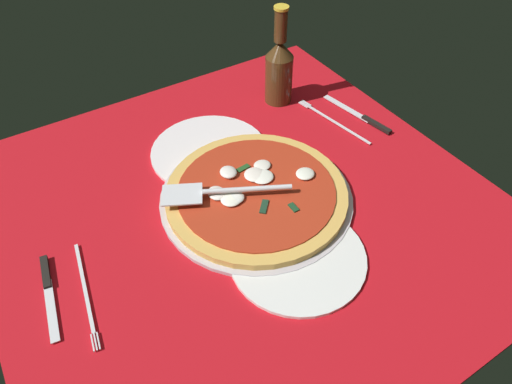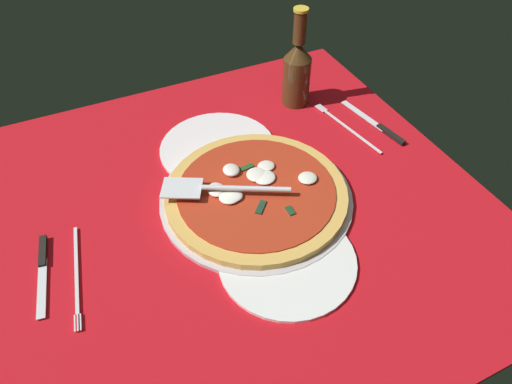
{
  "view_description": "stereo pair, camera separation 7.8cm",
  "coord_description": "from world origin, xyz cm",
  "px_view_note": "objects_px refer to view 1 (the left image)",
  "views": [
    {
      "loc": [
        54.12,
        -31.01,
        66.55
      ],
      "look_at": [
        -0.11,
        3.25,
        2.25
      ],
      "focal_mm": 32.87,
      "sensor_mm": 36.0,
      "label": 1
    },
    {
      "loc": [
        57.9,
        -24.14,
        66.55
      ],
      "look_at": [
        -0.11,
        3.25,
        2.25
      ],
      "focal_mm": 32.87,
      "sensor_mm": 36.0,
      "label": 2
    }
  ],
  "objects_px": {
    "dinner_plate_left": "(209,152)",
    "dinner_plate_right": "(297,257)",
    "place_setting_far": "(348,120)",
    "pizza_server": "(220,191)",
    "pizza": "(256,192)",
    "beer_bottle": "(279,68)",
    "place_setting_near": "(67,292)"
  },
  "relations": [
    {
      "from": "dinner_plate_left",
      "to": "place_setting_near",
      "type": "bearing_deg",
      "value": -62.8
    },
    {
      "from": "dinner_plate_left",
      "to": "beer_bottle",
      "type": "bearing_deg",
      "value": 110.08
    },
    {
      "from": "dinner_plate_left",
      "to": "dinner_plate_right",
      "type": "bearing_deg",
      "value": -0.86
    },
    {
      "from": "dinner_plate_left",
      "to": "pizza",
      "type": "bearing_deg",
      "value": 3.6
    },
    {
      "from": "place_setting_far",
      "to": "pizza_server",
      "type": "bearing_deg",
      "value": 93.14
    },
    {
      "from": "place_setting_far",
      "to": "place_setting_near",
      "type": "bearing_deg",
      "value": 90.56
    },
    {
      "from": "beer_bottle",
      "to": "place_setting_near",
      "type": "bearing_deg",
      "value": -65.52
    },
    {
      "from": "pizza_server",
      "to": "place_setting_near",
      "type": "height_order",
      "value": "pizza_server"
    },
    {
      "from": "dinner_plate_left",
      "to": "beer_bottle",
      "type": "distance_m",
      "value": 0.27
    },
    {
      "from": "dinner_plate_left",
      "to": "place_setting_far",
      "type": "bearing_deg",
      "value": 77.67
    },
    {
      "from": "dinner_plate_right",
      "to": "beer_bottle",
      "type": "distance_m",
      "value": 0.5
    },
    {
      "from": "pizza_server",
      "to": "dinner_plate_right",
      "type": "bearing_deg",
      "value": 134.13
    },
    {
      "from": "place_setting_far",
      "to": "beer_bottle",
      "type": "bearing_deg",
      "value": 20.85
    },
    {
      "from": "dinner_plate_left",
      "to": "place_setting_far",
      "type": "relative_size",
      "value": 1.16
    },
    {
      "from": "dinner_plate_left",
      "to": "beer_bottle",
      "type": "height_order",
      "value": "beer_bottle"
    },
    {
      "from": "dinner_plate_right",
      "to": "place_setting_far",
      "type": "xyz_separation_m",
      "value": [
        -0.26,
        0.34,
        -0.0
      ]
    },
    {
      "from": "dinner_plate_right",
      "to": "pizza",
      "type": "bearing_deg",
      "value": 174.41
    },
    {
      "from": "pizza_server",
      "to": "place_setting_far",
      "type": "relative_size",
      "value": 1.07
    },
    {
      "from": "pizza_server",
      "to": "beer_bottle",
      "type": "bearing_deg",
      "value": -113.38
    },
    {
      "from": "dinner_plate_right",
      "to": "place_setting_far",
      "type": "distance_m",
      "value": 0.43
    },
    {
      "from": "dinner_plate_left",
      "to": "dinner_plate_right",
      "type": "height_order",
      "value": "same"
    },
    {
      "from": "pizza",
      "to": "beer_bottle",
      "type": "relative_size",
      "value": 1.49
    },
    {
      "from": "dinner_plate_left",
      "to": "pizza_server",
      "type": "xyz_separation_m",
      "value": [
        0.16,
        -0.06,
        0.04
      ]
    },
    {
      "from": "pizza",
      "to": "beer_bottle",
      "type": "xyz_separation_m",
      "value": [
        -0.26,
        0.23,
        0.07
      ]
    },
    {
      "from": "pizza",
      "to": "place_setting_near",
      "type": "relative_size",
      "value": 1.63
    },
    {
      "from": "pizza",
      "to": "pizza_server",
      "type": "xyz_separation_m",
      "value": [
        -0.02,
        -0.07,
        0.02
      ]
    },
    {
      "from": "dinner_plate_right",
      "to": "pizza",
      "type": "relative_size",
      "value": 0.68
    },
    {
      "from": "dinner_plate_right",
      "to": "beer_bottle",
      "type": "xyz_separation_m",
      "value": [
        -0.42,
        0.25,
        0.09
      ]
    },
    {
      "from": "place_setting_near",
      "to": "dinner_plate_left",
      "type": "bearing_deg",
      "value": 126.19
    },
    {
      "from": "place_setting_near",
      "to": "beer_bottle",
      "type": "bearing_deg",
      "value": 123.47
    },
    {
      "from": "place_setting_near",
      "to": "beer_bottle",
      "type": "height_order",
      "value": "beer_bottle"
    },
    {
      "from": "dinner_plate_left",
      "to": "place_setting_near",
      "type": "distance_m",
      "value": 0.41
    }
  ]
}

